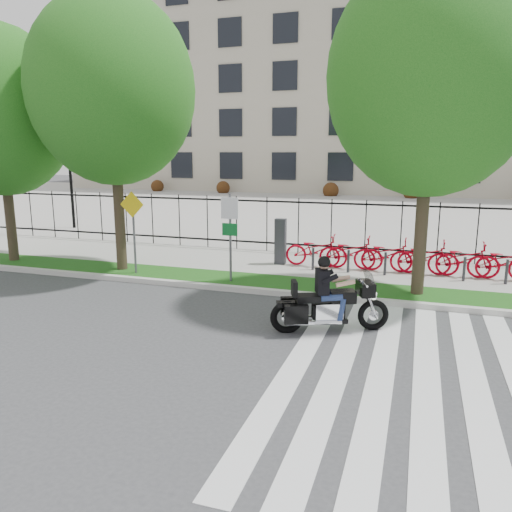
% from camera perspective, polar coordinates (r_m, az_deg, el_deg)
% --- Properties ---
extents(ground, '(120.00, 120.00, 0.00)m').
position_cam_1_polar(ground, '(10.07, -7.72, -10.42)').
color(ground, '#3A3A3C').
rests_on(ground, ground).
extents(curb, '(60.00, 0.20, 0.15)m').
position_cam_1_polar(curb, '(13.64, -0.21, -3.97)').
color(curb, beige).
rests_on(curb, ground).
extents(grass_verge, '(60.00, 1.50, 0.15)m').
position_cam_1_polar(grass_verge, '(14.42, 0.86, -3.09)').
color(grass_verge, '#164D13').
rests_on(grass_verge, ground).
extents(sidewalk, '(60.00, 3.50, 0.15)m').
position_cam_1_polar(sidewalk, '(16.76, 3.41, -0.98)').
color(sidewalk, '#A2A098').
rests_on(sidewalk, ground).
extents(plaza, '(80.00, 34.00, 0.10)m').
position_cam_1_polar(plaza, '(33.82, 11.10, 5.31)').
color(plaza, '#A2A098').
rests_on(plaza, ground).
extents(crosswalk_stripes, '(5.70, 8.00, 0.01)m').
position_cam_1_polar(crosswalk_stripes, '(9.20, 21.31, -13.36)').
color(crosswalk_stripes, silver).
rests_on(crosswalk_stripes, ground).
extents(iron_fence, '(30.00, 0.06, 2.00)m').
position_cam_1_polar(iron_fence, '(18.23, 4.87, 3.48)').
color(iron_fence, black).
rests_on(iron_fence, sidewalk).
extents(office_building, '(60.00, 21.90, 20.15)m').
position_cam_1_polar(office_building, '(53.78, 14.39, 18.13)').
color(office_building, '#AFA58D').
rests_on(office_building, ground).
extents(lamp_post_left, '(1.06, 0.70, 4.25)m').
position_cam_1_polar(lamp_post_left, '(25.98, -20.53, 9.84)').
color(lamp_post_left, black).
rests_on(lamp_post_left, ground).
extents(street_tree_1, '(4.90, 4.90, 8.26)m').
position_cam_1_polar(street_tree_1, '(16.07, -16.11, 17.81)').
color(street_tree_1, '#34281C').
rests_on(street_tree_1, grass_verge).
extents(street_tree_2, '(5.05, 5.05, 8.32)m').
position_cam_1_polar(street_tree_2, '(13.42, 19.44, 18.78)').
color(street_tree_2, '#34281C').
rests_on(street_tree_2, grass_verge).
extents(bike_share_station, '(8.98, 0.89, 1.50)m').
position_cam_1_polar(bike_share_station, '(15.86, 18.47, -0.09)').
color(bike_share_station, '#2D2D33').
rests_on(bike_share_station, sidewalk).
extents(sign_pole_regulatory, '(0.50, 0.09, 2.50)m').
position_cam_1_polar(sign_pole_regulatory, '(14.02, -2.99, 3.42)').
color(sign_pole_regulatory, '#59595B').
rests_on(sign_pole_regulatory, grass_verge).
extents(sign_pole_warning, '(0.78, 0.09, 2.49)m').
position_cam_1_polar(sign_pole_warning, '(15.42, -13.86, 3.86)').
color(sign_pole_warning, '#59595B').
rests_on(sign_pole_warning, grass_verge).
extents(motorcycle_rider, '(2.44, 1.35, 2.00)m').
position_cam_1_polar(motorcycle_rider, '(10.79, 8.42, -5.16)').
color(motorcycle_rider, black).
rests_on(motorcycle_rider, ground).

